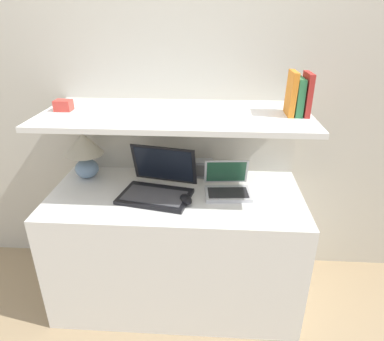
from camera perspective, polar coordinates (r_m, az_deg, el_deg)
ground_plane at (r=2.16m, az=-3.37°, el=-25.66°), size 12.00×12.00×0.00m
wall_back at (r=2.15m, az=-1.84°, el=12.39°), size 6.00×0.05×2.40m
desk at (r=2.14m, az=-2.55°, el=-12.48°), size 1.43×0.67×0.73m
back_riser at (r=2.32m, az=-1.74°, el=-3.03°), size 1.43×0.04×1.15m
shelf at (r=1.84m, az=-2.78°, el=9.20°), size 1.43×0.60×0.03m
table_lamp at (r=2.16m, az=-17.51°, el=3.28°), size 0.23×0.23×0.29m
laptop_large at (r=1.92m, az=-5.68°, el=-2.52°), size 0.44×0.39×0.25m
laptop_small at (r=1.94m, az=5.89°, el=-2.69°), size 0.27×0.24×0.17m
computer_mouse at (r=1.84m, az=-1.04°, el=-4.83°), size 0.09×0.12×0.04m
router_box at (r=2.12m, az=1.89°, el=0.37°), size 0.12×0.08×0.11m
book_red at (r=1.86m, az=18.56°, el=11.97°), size 0.03×0.15×0.21m
book_green at (r=1.85m, az=17.29°, el=11.67°), size 0.04×0.14×0.19m
book_orange at (r=1.84m, az=16.21°, el=12.24°), size 0.03×0.15×0.22m
shelf_gadget at (r=1.99m, az=-20.64°, el=10.12°), size 0.09×0.07×0.06m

